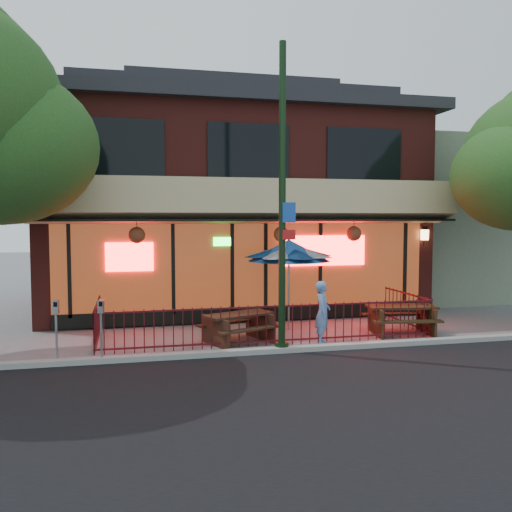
{
  "coord_description": "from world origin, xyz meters",
  "views": [
    {
      "loc": [
        -3.36,
        -12.26,
        3.07
      ],
      "look_at": [
        -0.05,
        2.0,
        2.05
      ],
      "focal_mm": 38.0,
      "sensor_mm": 36.0,
      "label": 1
    }
  ],
  "objects_px": {
    "picnic_table_right": "(401,315)",
    "pedestrian": "(323,313)",
    "picnic_table_left": "(238,323)",
    "parking_meter_far": "(56,321)",
    "street_light": "(282,215)",
    "parking_meter_near": "(101,320)",
    "patio_umbrella": "(289,250)"
  },
  "relations": [
    {
      "from": "pedestrian",
      "to": "street_light",
      "type": "bearing_deg",
      "value": 136.68
    },
    {
      "from": "street_light",
      "to": "pedestrian",
      "type": "distance_m",
      "value": 2.7
    },
    {
      "from": "picnic_table_left",
      "to": "picnic_table_right",
      "type": "xyz_separation_m",
      "value": [
        4.4,
        -0.0,
        0.02
      ]
    },
    {
      "from": "picnic_table_left",
      "to": "parking_meter_near",
      "type": "bearing_deg",
      "value": -159.75
    },
    {
      "from": "picnic_table_left",
      "to": "pedestrian",
      "type": "bearing_deg",
      "value": -16.88
    },
    {
      "from": "street_light",
      "to": "pedestrian",
      "type": "height_order",
      "value": "street_light"
    },
    {
      "from": "parking_meter_far",
      "to": "picnic_table_right",
      "type": "bearing_deg",
      "value": 7.37
    },
    {
      "from": "parking_meter_near",
      "to": "pedestrian",
      "type": "bearing_deg",
      "value": 6.4
    },
    {
      "from": "pedestrian",
      "to": "parking_meter_near",
      "type": "height_order",
      "value": "pedestrian"
    },
    {
      "from": "picnic_table_left",
      "to": "parking_meter_far",
      "type": "bearing_deg",
      "value": -165.02
    },
    {
      "from": "street_light",
      "to": "picnic_table_right",
      "type": "height_order",
      "value": "street_light"
    },
    {
      "from": "picnic_table_right",
      "to": "parking_meter_near",
      "type": "bearing_deg",
      "value": -171.17
    },
    {
      "from": "street_light",
      "to": "picnic_table_left",
      "type": "height_order",
      "value": "street_light"
    },
    {
      "from": "picnic_table_left",
      "to": "parking_meter_far",
      "type": "distance_m",
      "value": 4.28
    },
    {
      "from": "patio_umbrella",
      "to": "parking_meter_far",
      "type": "xyz_separation_m",
      "value": [
        -5.77,
        -2.33,
        -1.27
      ]
    },
    {
      "from": "pedestrian",
      "to": "parking_meter_far",
      "type": "relative_size",
      "value": 1.14
    },
    {
      "from": "picnic_table_right",
      "to": "pedestrian",
      "type": "height_order",
      "value": "pedestrian"
    },
    {
      "from": "parking_meter_far",
      "to": "pedestrian",
      "type": "bearing_deg",
      "value": 4.7
    },
    {
      "from": "patio_umbrella",
      "to": "parking_meter_far",
      "type": "distance_m",
      "value": 6.35
    },
    {
      "from": "street_light",
      "to": "parking_meter_far",
      "type": "xyz_separation_m",
      "value": [
        -4.91,
        0.0,
        -2.23
      ]
    },
    {
      "from": "patio_umbrella",
      "to": "pedestrian",
      "type": "distance_m",
      "value": 2.34
    },
    {
      "from": "picnic_table_right",
      "to": "parking_meter_near",
      "type": "xyz_separation_m",
      "value": [
        -7.6,
        -1.18,
        0.41
      ]
    },
    {
      "from": "street_light",
      "to": "parking_meter_far",
      "type": "height_order",
      "value": "street_light"
    },
    {
      "from": "picnic_table_right",
      "to": "patio_umbrella",
      "type": "xyz_separation_m",
      "value": [
        -2.74,
        1.23,
        1.69
      ]
    },
    {
      "from": "parking_meter_near",
      "to": "patio_umbrella",
      "type": "bearing_deg",
      "value": 26.4
    },
    {
      "from": "picnic_table_right",
      "to": "patio_umbrella",
      "type": "relative_size",
      "value": 0.77
    },
    {
      "from": "pedestrian",
      "to": "parking_meter_far",
      "type": "height_order",
      "value": "pedestrian"
    },
    {
      "from": "patio_umbrella",
      "to": "parking_meter_near",
      "type": "xyz_separation_m",
      "value": [
        -4.86,
        -2.41,
        -1.28
      ]
    },
    {
      "from": "patio_umbrella",
      "to": "parking_meter_near",
      "type": "bearing_deg",
      "value": -153.6
    },
    {
      "from": "patio_umbrella",
      "to": "pedestrian",
      "type": "relative_size",
      "value": 1.66
    },
    {
      "from": "picnic_table_right",
      "to": "patio_umbrella",
      "type": "distance_m",
      "value": 3.45
    },
    {
      "from": "patio_umbrella",
      "to": "pedestrian",
      "type": "height_order",
      "value": "patio_umbrella"
    }
  ]
}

